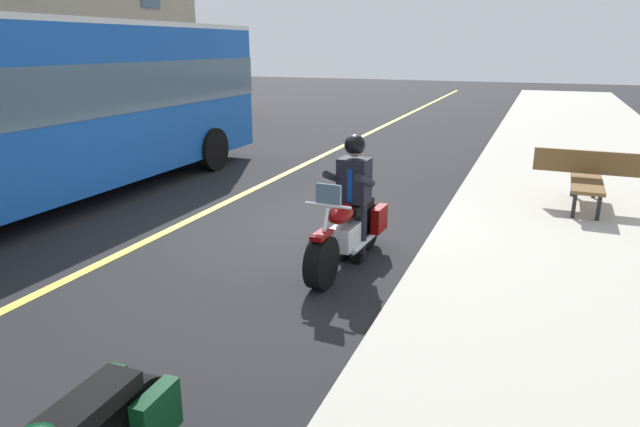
# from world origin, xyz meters

# --- Properties ---
(ground_plane) EXTENTS (80.00, 80.00, 0.00)m
(ground_plane) POSITION_xyz_m (0.00, 0.00, 0.00)
(ground_plane) COLOR black
(sidewalk_curb) EXTENTS (60.00, 5.00, 0.15)m
(sidewalk_curb) POSITION_xyz_m (0.00, 4.50, 0.07)
(sidewalk_curb) COLOR #B2ADA0
(sidewalk_curb) RESTS_ON ground_plane
(lane_center_stripe) EXTENTS (60.00, 0.16, 0.01)m
(lane_center_stripe) POSITION_xyz_m (0.00, -2.00, 0.01)
(lane_center_stripe) COLOR #E5DB4C
(lane_center_stripe) RESTS_ON ground_plane
(motorcycle_main) EXTENTS (2.22, 0.66, 1.26)m
(motorcycle_main) POSITION_xyz_m (0.95, 1.12, 0.45)
(motorcycle_main) COLOR black
(motorcycle_main) RESTS_ON ground_plane
(rider_main) EXTENTS (0.64, 0.57, 1.74)m
(rider_main) POSITION_xyz_m (0.76, 1.13, 1.04)
(rider_main) COLOR black
(rider_main) RESTS_ON ground_plane
(bus_near) EXTENTS (11.05, 2.70, 3.30)m
(bus_near) POSITION_xyz_m (0.15, -4.98, 1.87)
(bus_near) COLOR blue
(bus_near) RESTS_ON ground_plane
(bench_sidewalk) EXTENTS (1.81, 1.80, 0.95)m
(bench_sidewalk) POSITION_xyz_m (-2.79, 4.20, 0.71)
(bench_sidewalk) COLOR brown
(bench_sidewalk) RESTS_ON sidewalk_curb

